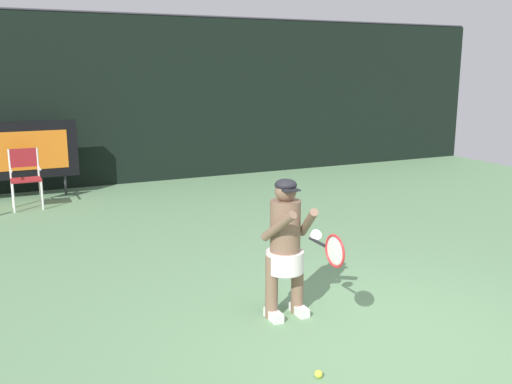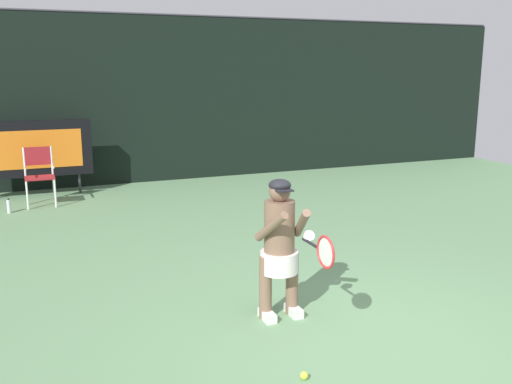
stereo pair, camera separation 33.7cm
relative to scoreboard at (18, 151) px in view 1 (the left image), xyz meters
name	(u,v)px [view 1 (the left image)]	position (x,y,z in m)	size (l,w,h in m)	color
ground	(397,349)	(2.73, -8.02, -0.96)	(18.00, 22.00, 0.03)	#679064
backdrop_screen	(147,100)	(2.73, 0.66, 0.86)	(18.00, 0.12, 3.66)	black
scoreboard	(18,151)	(0.00, 0.00, 0.00)	(2.20, 0.21, 1.50)	black
umpire_chair	(25,175)	(0.05, -0.85, -0.33)	(0.52, 0.44, 1.08)	white
tennis_player	(286,243)	(2.13, -6.95, -0.17)	(0.53, 0.60, 1.44)	white
tennis_racket	(333,250)	(2.28, -7.62, -0.06)	(0.03, 0.60, 0.31)	black
tennis_ball_spare	(319,374)	(1.81, -8.16, -0.91)	(0.07, 0.07, 0.07)	#CCDB3D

